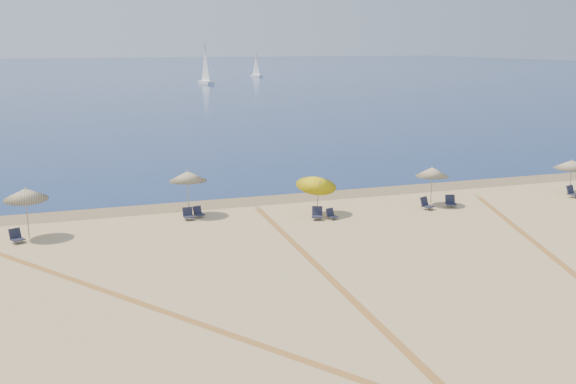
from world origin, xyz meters
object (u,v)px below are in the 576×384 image
object	(u,v)px
chair_3	(188,214)
chair_5	(317,214)
sailboat_2	(206,71)
chair_6	(331,214)
chair_7	(426,204)
chair_9	(572,192)
umbrella_3	(317,181)
umbrella_4	(432,172)
chair_2	(16,237)
umbrella_1	(26,194)
umbrella_5	(572,164)
sailboat_0	(256,69)
umbrella_2	(188,176)
chair_4	(198,212)
chair_8	(451,202)

from	to	relation	value
chair_3	chair_5	size ratio (longest dim) A/B	0.78
sailboat_2	chair_6	bearing A→B (deg)	-107.86
chair_7	chair_9	size ratio (longest dim) A/B	1.04
chair_9	umbrella_3	bearing A→B (deg)	162.29
umbrella_4	chair_9	bearing A→B (deg)	-6.34
chair_3	chair_9	world-z (taller)	chair_9
chair_3	chair_6	bearing A→B (deg)	-21.29
chair_5	chair_2	bearing A→B (deg)	-159.91
umbrella_1	chair_7	world-z (taller)	umbrella_1
chair_5	umbrella_5	bearing A→B (deg)	25.00
umbrella_5	chair_7	xyz separation A→B (m)	(-11.05, -0.70, -1.61)
umbrella_4	chair_6	xyz separation A→B (m)	(-6.98, -1.10, -1.79)
sailboat_0	chair_2	bearing A→B (deg)	-126.84
umbrella_2	chair_4	bearing A→B (deg)	-49.09
sailboat_2	chair_3	bearing A→B (deg)	-111.43
umbrella_5	chair_5	xyz separation A→B (m)	(-17.99, -0.77, -1.61)
umbrella_5	sailboat_0	world-z (taller)	sailboat_0
chair_6	sailboat_2	distance (m)	127.49
umbrella_2	chair_8	distance (m)	15.66
umbrella_5	chair_7	size ratio (longest dim) A/B	2.59
chair_2	sailboat_2	size ratio (longest dim) A/B	0.09
chair_4	chair_9	xyz separation A→B (m)	(23.52, -2.85, 0.06)
sailboat_2	umbrella_2	bearing A→B (deg)	-111.43
sailboat_2	chair_7	bearing A→B (deg)	-105.12
chair_2	chair_6	size ratio (longest dim) A/B	1.22
umbrella_5	chair_9	xyz separation A→B (m)	(-0.62, -0.93, -1.60)
chair_7	chair_8	xyz separation A→B (m)	(1.71, 0.08, -0.01)
umbrella_2	umbrella_1	bearing A→B (deg)	-167.60
umbrella_2	sailboat_2	xyz separation A→B (m)	(28.13, 122.37, 0.62)
umbrella_3	umbrella_5	bearing A→B (deg)	-0.58
chair_8	sailboat_0	bearing A→B (deg)	94.38
umbrella_1	chair_5	world-z (taller)	umbrella_1
chair_8	sailboat_2	distance (m)	126.10
umbrella_3	chair_7	size ratio (longest dim) A/B	2.90
chair_3	chair_7	distance (m)	13.92
umbrella_5	chair_9	bearing A→B (deg)	-123.50
umbrella_1	sailboat_0	xyz separation A→B (m)	(57.20, 151.73, -0.13)
sailboat_0	sailboat_2	size ratio (longest dim) A/B	0.74
chair_2	chair_8	xyz separation A→B (m)	(24.31, -0.51, 0.00)
chair_2	chair_3	xyz separation A→B (m)	(8.86, 1.66, -0.01)
umbrella_4	chair_6	bearing A→B (deg)	-171.01
chair_2	chair_4	xyz separation A→B (m)	(9.51, 2.02, -0.04)
umbrella_5	sailboat_2	distance (m)	124.85
sailboat_2	sailboat_0	bearing A→B (deg)	44.72
umbrella_1	chair_3	xyz separation A→B (m)	(8.30, 1.00, -1.98)
umbrella_1	umbrella_2	world-z (taller)	umbrella_1
chair_9	umbrella_1	bearing A→B (deg)	163.40
umbrella_4	umbrella_5	xyz separation A→B (m)	(10.24, -0.14, -0.12)
chair_5	chair_8	size ratio (longest dim) A/B	1.05
umbrella_2	chair_3	distance (m)	2.19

